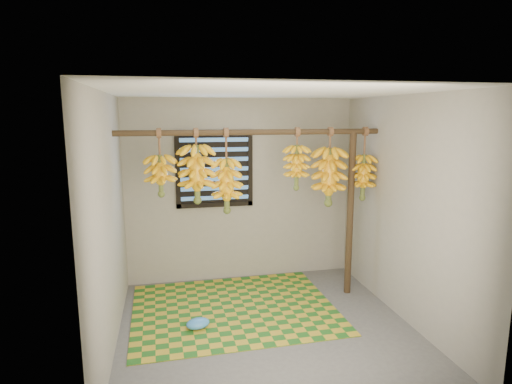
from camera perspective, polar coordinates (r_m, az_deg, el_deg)
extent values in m
cube|color=#4E4E4E|center=(4.66, 1.49, -17.85)|extent=(3.00, 3.00, 0.01)
cube|color=silver|center=(4.12, 1.65, 13.22)|extent=(3.00, 3.00, 0.01)
cube|color=gray|center=(5.67, -2.02, 0.20)|extent=(3.00, 0.01, 2.40)
cube|color=gray|center=(4.15, -19.12, -4.15)|extent=(0.01, 3.00, 2.40)
cube|color=gray|center=(4.81, 19.30, -2.23)|extent=(0.01, 3.00, 2.40)
cube|color=black|center=(5.55, -5.56, 3.07)|extent=(1.00, 0.04, 1.00)
cylinder|color=#3D2C19|center=(4.80, -0.38, 7.97)|extent=(3.00, 0.06, 0.06)
cylinder|color=#3D2C19|center=(5.31, 12.43, -2.95)|extent=(0.08, 0.08, 2.00)
cube|color=#1F5A1A|center=(5.08, -2.93, -15.24)|extent=(2.30, 1.86, 0.01)
ellipsoid|color=#3882D0|center=(4.67, -7.76, -16.98)|extent=(0.30, 0.25, 0.10)
cylinder|color=brown|center=(4.71, -12.77, 6.27)|extent=(0.02, 0.02, 0.29)
cylinder|color=#4C5923|center=(4.74, -12.61, 2.40)|extent=(0.06, 0.06, 0.41)
cylinder|color=brown|center=(4.71, -8.00, 7.01)|extent=(0.02, 0.02, 0.20)
cylinder|color=#4C5923|center=(4.75, -7.89, 2.64)|extent=(0.07, 0.07, 0.59)
cylinder|color=brown|center=(4.75, -4.00, 6.19)|extent=(0.02, 0.02, 0.35)
cylinder|color=#4C5923|center=(4.80, -3.94, 1.09)|extent=(0.06, 0.06, 0.57)
cylinder|color=brown|center=(4.93, 5.50, 7.14)|extent=(0.02, 0.02, 0.21)
cylinder|color=#4C5923|center=(4.96, 5.43, 3.53)|extent=(0.05, 0.05, 0.48)
cylinder|color=brown|center=(5.07, 9.86, 6.85)|extent=(0.02, 0.02, 0.25)
cylinder|color=#4C5923|center=(5.11, 9.72, 2.24)|extent=(0.07, 0.07, 0.63)
cylinder|color=brown|center=(5.25, 14.30, 6.36)|extent=(0.02, 0.02, 0.33)
cylinder|color=#4C5923|center=(5.29, 14.11, 2.15)|extent=(0.05, 0.05, 0.50)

